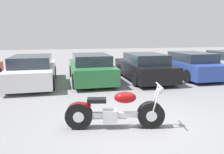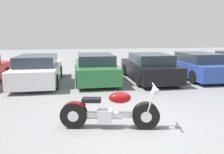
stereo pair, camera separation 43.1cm
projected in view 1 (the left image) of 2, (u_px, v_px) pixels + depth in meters
The scene contains 6 objects.
ground_plane at pixel (135, 124), 5.42m from camera, with size 60.00×60.00×0.00m, color slate.
motorcycle at pixel (114, 111), 5.14m from camera, with size 2.33×0.87×1.05m.
parked_car_white at pixel (33, 71), 9.68m from camera, with size 1.89×4.30×1.30m.
parked_car_green at pixel (91, 68), 10.38m from camera, with size 1.89×4.30×1.30m.
parked_car_black at pixel (144, 67), 10.74m from camera, with size 1.89×4.30×1.30m.
parked_car_blue at pixel (189, 65), 11.44m from camera, with size 1.89×4.30×1.30m.
Camera 1 is at (-1.72, -4.84, 2.18)m, focal length 35.00 mm.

